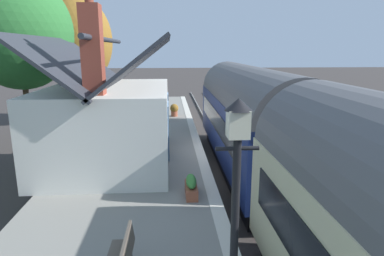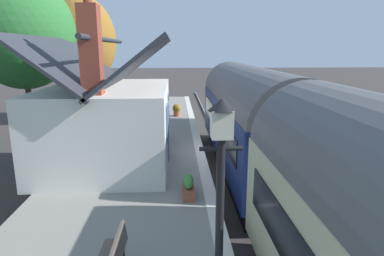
{
  "view_description": "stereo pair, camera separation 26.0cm",
  "coord_description": "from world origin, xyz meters",
  "px_view_note": "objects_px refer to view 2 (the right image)",
  "views": [
    {
      "loc": [
        -12.63,
        2.39,
        4.98
      ],
      "look_at": [
        -0.03,
        1.5,
        1.99
      ],
      "focal_mm": 31.26,
      "sensor_mm": 36.0,
      "label": 1
    },
    {
      "loc": [
        -12.64,
        2.13,
        4.98
      ],
      "look_at": [
        -0.03,
        1.5,
        1.99
      ],
      "focal_mm": 31.26,
      "sensor_mm": 36.0,
      "label": 2
    }
  ],
  "objects_px": {
    "planter_under_sign": "(188,186)",
    "lamp_post_platform": "(220,185)",
    "station_building": "(110,120)",
    "bench_platform_end": "(158,104)",
    "train": "(294,160)",
    "planter_by_door": "(144,101)",
    "planter_bench_right": "(177,110)",
    "tree_behind_building": "(82,41)",
    "planter_edge_far": "(131,121)",
    "tree_far_right": "(22,33)",
    "bench_by_lamp": "(160,112)"
  },
  "relations": [
    {
      "from": "planter_under_sign",
      "to": "lamp_post_platform",
      "type": "relative_size",
      "value": 0.28
    },
    {
      "from": "station_building",
      "to": "bench_platform_end",
      "type": "xyz_separation_m",
      "value": [
        9.82,
        -1.2,
        -1.02
      ]
    },
    {
      "from": "train",
      "to": "planter_by_door",
      "type": "bearing_deg",
      "value": 18.17
    },
    {
      "from": "planter_by_door",
      "to": "planter_bench_right",
      "type": "bearing_deg",
      "value": -150.08
    },
    {
      "from": "tree_behind_building",
      "to": "planter_edge_far",
      "type": "bearing_deg",
      "value": -147.54
    },
    {
      "from": "station_building",
      "to": "planter_bench_right",
      "type": "bearing_deg",
      "value": -16.84
    },
    {
      "from": "planter_edge_far",
      "to": "lamp_post_platform",
      "type": "bearing_deg",
      "value": -168.3
    },
    {
      "from": "planter_by_door",
      "to": "tree_far_right",
      "type": "height_order",
      "value": "tree_far_right"
    },
    {
      "from": "station_building",
      "to": "bench_platform_end",
      "type": "distance_m",
      "value": 9.94
    },
    {
      "from": "bench_platform_end",
      "to": "planter_bench_right",
      "type": "height_order",
      "value": "bench_platform_end"
    },
    {
      "from": "station_building",
      "to": "planter_edge_far",
      "type": "relative_size",
      "value": 8.16
    },
    {
      "from": "tree_behind_building",
      "to": "tree_far_right",
      "type": "xyz_separation_m",
      "value": [
        -8.47,
        0.27,
        0.14
      ]
    },
    {
      "from": "planter_edge_far",
      "to": "tree_far_right",
      "type": "relative_size",
      "value": 0.1
    },
    {
      "from": "planter_by_door",
      "to": "train",
      "type": "bearing_deg",
      "value": -161.83
    },
    {
      "from": "bench_by_lamp",
      "to": "tree_behind_building",
      "type": "relative_size",
      "value": 0.17
    },
    {
      "from": "planter_under_sign",
      "to": "planter_bench_right",
      "type": "distance_m",
      "value": 11.36
    },
    {
      "from": "train",
      "to": "tree_behind_building",
      "type": "bearing_deg",
      "value": 30.76
    },
    {
      "from": "train",
      "to": "tree_far_right",
      "type": "xyz_separation_m",
      "value": [
        7.09,
        9.53,
        3.44
      ]
    },
    {
      "from": "bench_platform_end",
      "to": "tree_far_right",
      "type": "bearing_deg",
      "value": 141.46
    },
    {
      "from": "station_building",
      "to": "bench_by_lamp",
      "type": "height_order",
      "value": "station_building"
    },
    {
      "from": "station_building",
      "to": "planter_under_sign",
      "type": "relative_size",
      "value": 6.76
    },
    {
      "from": "planter_by_door",
      "to": "bench_by_lamp",
      "type": "bearing_deg",
      "value": -165.33
    },
    {
      "from": "tree_far_right",
      "to": "tree_behind_building",
      "type": "bearing_deg",
      "value": -1.84
    },
    {
      "from": "tree_far_right",
      "to": "bench_by_lamp",
      "type": "bearing_deg",
      "value": -54.66
    },
    {
      "from": "bench_by_lamp",
      "to": "planter_by_door",
      "type": "distance_m",
      "value": 5.19
    },
    {
      "from": "lamp_post_platform",
      "to": "tree_far_right",
      "type": "distance_m",
      "value": 13.62
    },
    {
      "from": "train",
      "to": "bench_platform_end",
      "type": "bearing_deg",
      "value": 17.01
    },
    {
      "from": "planter_edge_far",
      "to": "tree_behind_building",
      "type": "bearing_deg",
      "value": 32.46
    },
    {
      "from": "train",
      "to": "station_building",
      "type": "relative_size",
      "value": 3.29
    },
    {
      "from": "tree_behind_building",
      "to": "train",
      "type": "bearing_deg",
      "value": -149.24
    },
    {
      "from": "bench_platform_end",
      "to": "planter_by_door",
      "type": "xyz_separation_m",
      "value": [
        2.29,
        1.06,
        -0.15
      ]
    },
    {
      "from": "train",
      "to": "planter_under_sign",
      "type": "height_order",
      "value": "train"
    },
    {
      "from": "train",
      "to": "tree_far_right",
      "type": "distance_m",
      "value": 12.37
    },
    {
      "from": "train",
      "to": "bench_by_lamp",
      "type": "relative_size",
      "value": 15.3
    },
    {
      "from": "lamp_post_platform",
      "to": "train",
      "type": "bearing_deg",
      "value": -29.91
    },
    {
      "from": "bench_platform_end",
      "to": "planter_by_door",
      "type": "height_order",
      "value": "bench_platform_end"
    },
    {
      "from": "planter_bench_right",
      "to": "station_building",
      "type": "bearing_deg",
      "value": 163.16
    },
    {
      "from": "planter_edge_far",
      "to": "planter_under_sign",
      "type": "bearing_deg",
      "value": -163.01
    },
    {
      "from": "bench_by_lamp",
      "to": "bench_platform_end",
      "type": "bearing_deg",
      "value": 5.36
    },
    {
      "from": "planter_edge_far",
      "to": "bench_platform_end",
      "type": "bearing_deg",
      "value": -15.05
    },
    {
      "from": "tree_behind_building",
      "to": "bench_by_lamp",
      "type": "bearing_deg",
      "value": -130.42
    },
    {
      "from": "station_building",
      "to": "tree_behind_building",
      "type": "bearing_deg",
      "value": 18.34
    },
    {
      "from": "bench_platform_end",
      "to": "tree_behind_building",
      "type": "height_order",
      "value": "tree_behind_building"
    },
    {
      "from": "planter_bench_right",
      "to": "planter_by_door",
      "type": "xyz_separation_m",
      "value": [
        4.01,
        2.31,
        -0.07
      ]
    },
    {
      "from": "planter_under_sign",
      "to": "planter_edge_far",
      "type": "relative_size",
      "value": 1.21
    },
    {
      "from": "train",
      "to": "bench_by_lamp",
      "type": "bearing_deg",
      "value": 19.71
    },
    {
      "from": "lamp_post_platform",
      "to": "planter_bench_right",
      "type": "bearing_deg",
      "value": 1.56
    },
    {
      "from": "tree_far_right",
      "to": "planter_bench_right",
      "type": "bearing_deg",
      "value": -52.98
    },
    {
      "from": "bench_platform_end",
      "to": "bench_by_lamp",
      "type": "distance_m",
      "value": 2.74
    },
    {
      "from": "station_building",
      "to": "tree_far_right",
      "type": "distance_m",
      "value": 6.07
    }
  ]
}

